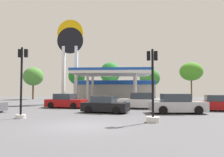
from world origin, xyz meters
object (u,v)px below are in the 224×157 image
tree_0 (33,77)px  tree_4 (191,72)px  car_4 (141,101)px  tree_1 (77,76)px  car_3 (105,105)px  traffic_signal_0 (22,89)px  car_0 (66,101)px  car_1 (218,104)px  traffic_signal_1 (153,99)px  car_5 (177,104)px  tree_3 (150,78)px  station_pole_sign (70,51)px  tree_2 (110,73)px

tree_0 → tree_4: (31.13, 0.24, 0.84)m
car_4 → tree_1: bearing=120.1°
car_3 → traffic_signal_0: size_ratio=0.86×
car_0 → tree_4: 27.76m
car_1 → car_0: bearing=171.4°
traffic_signal_1 → tree_0: tree_0 is taller
car_1 → car_5: 4.91m
traffic_signal_0 → tree_3: bearing=65.7°
car_0 → tree_3: tree_3 is taller
car_3 → traffic_signal_0: 6.84m
car_4 → traffic_signal_1: (0.06, -9.36, 0.65)m
car_3 → tree_1: size_ratio=0.68×
station_pole_sign → tree_2: station_pole_sign is taller
car_1 → tree_2: tree_2 is taller
car_1 → car_3: 10.55m
car_5 → traffic_signal_1: 5.72m
tree_2 → tree_4: bearing=7.6°
car_0 → traffic_signal_0: traffic_signal_0 is taller
car_3 → tree_2: 22.57m
car_1 → car_4: bearing=164.2°
station_pole_sign → traffic_signal_0: 16.23m
car_0 → tree_4: tree_4 is taller
car_0 → car_1: bearing=-8.6°
car_0 → traffic_signal_1: bearing=-50.2°
traffic_signal_1 → tree_3: (2.76, 26.80, 2.69)m
tree_3 → traffic_signal_0: bearing=-114.3°
car_0 → tree_4: bearing=46.0°
car_0 → car_3: 6.49m
car_5 → traffic_signal_0: bearing=-161.3°
car_1 → tree_3: bearing=102.0°
tree_4 → car_0: bearing=-134.0°
station_pole_sign → tree_0: size_ratio=1.84×
car_4 → tree_1: (-11.15, 19.22, 3.83)m
car_4 → tree_1: 22.55m
car_3 → car_5: size_ratio=0.91×
tree_0 → tree_3: bearing=-5.7°
tree_0 → traffic_signal_1: bearing=-55.3°
car_3 → traffic_signal_1: (3.40, -5.13, 0.76)m
car_0 → tree_2: size_ratio=0.64×
car_1 → tree_2: bearing=120.1°
station_pole_sign → tree_4: (20.39, 12.82, -2.03)m
tree_0 → tree_2: tree_2 is taller
traffic_signal_1 → tree_2: 27.86m
car_3 → traffic_signal_1: 6.20m
tree_4 → tree_0: bearing=-179.6°
tree_1 → tree_3: bearing=-7.3°
tree_3 → traffic_signal_1: bearing=-95.9°
tree_0 → tree_1: tree_0 is taller
car_3 → car_5: 5.99m
car_5 → car_4: bearing=121.6°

